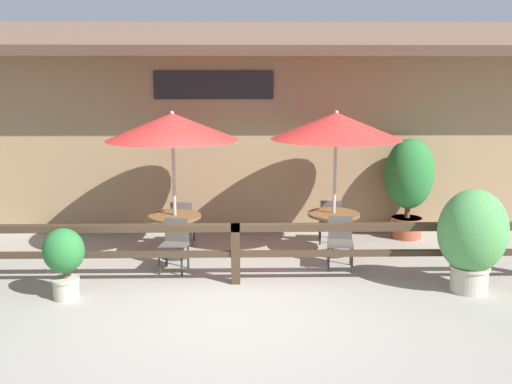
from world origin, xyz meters
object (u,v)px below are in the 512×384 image
chair_near_streetside (175,242)px  potted_plant_tall_tropical (64,258)px  dining_table_near (175,223)px  dining_table_middle (334,221)px  potted_plant_entrance_palm (409,180)px  patio_umbrella_near (172,127)px  patio_umbrella_middle (336,126)px  chair_near_wallside (182,220)px  chair_middle_wallside (330,219)px  potted_plant_small_flowering (472,236)px  chair_middle_streetside (340,240)px

chair_near_streetside → potted_plant_tall_tropical: size_ratio=0.82×
dining_table_near → potted_plant_tall_tropical: 2.36m
dining_table_middle → potted_plant_entrance_palm: bearing=33.0°
patio_umbrella_near → potted_plant_entrance_palm: bearing=14.4°
patio_umbrella_middle → potted_plant_tall_tropical: bearing=-154.3°
chair_near_streetside → chair_near_wallside: (-0.02, 1.43, 0.00)m
dining_table_near → chair_middle_wallside: size_ratio=1.08×
dining_table_middle → potted_plant_entrance_palm: size_ratio=0.47×
patio_umbrella_near → potted_plant_small_flowering: patio_umbrella_near is taller
chair_near_wallside → chair_middle_streetside: size_ratio=1.00×
dining_table_middle → potted_plant_entrance_palm: potted_plant_entrance_palm is taller
chair_near_streetside → chair_near_wallside: same height
chair_near_streetside → dining_table_middle: 2.87m
chair_middle_streetside → chair_near_wallside: bearing=161.7°
chair_near_wallside → chair_middle_streetside: 3.09m
chair_middle_streetside → chair_middle_wallside: same height
dining_table_near → potted_plant_entrance_palm: (4.46, 1.15, 0.55)m
potted_plant_small_flowering → dining_table_middle: bearing=133.7°
patio_umbrella_near → chair_middle_wallside: size_ratio=3.01×
potted_plant_small_flowering → chair_near_wallside: bearing=151.5°
potted_plant_tall_tropical → dining_table_near: bearing=54.8°
patio_umbrella_near → chair_near_streetside: size_ratio=3.01×
dining_table_near → chair_middle_wallside: 2.99m
patio_umbrella_near → chair_near_streetside: patio_umbrella_near is taller
dining_table_near → chair_near_streetside: 0.73m
chair_near_wallside → chair_middle_wallside: bearing=-177.6°
chair_near_streetside → potted_plant_small_flowering: 4.65m
chair_middle_wallside → potted_plant_entrance_palm: 1.76m
chair_near_wallside → chair_middle_wallside: size_ratio=1.00×
patio_umbrella_near → chair_near_streetside: bearing=-84.2°
potted_plant_entrance_palm → chair_near_streetside: bearing=-157.0°
dining_table_near → potted_plant_small_flowering: size_ratio=0.59×
patio_umbrella_middle → potted_plant_entrance_palm: (1.63, 1.06, -1.15)m
chair_near_streetside → chair_middle_streetside: same height
patio_umbrella_middle → chair_middle_streetside: (0.01, -0.72, -1.84)m
patio_umbrella_middle → dining_table_middle: 1.71m
dining_table_near → patio_umbrella_middle: patio_umbrella_middle is taller
dining_table_middle → chair_middle_wallside: (0.05, 0.72, -0.13)m
patio_umbrella_near → potted_plant_entrance_palm: patio_umbrella_near is taller
potted_plant_entrance_palm → chair_middle_streetside: bearing=-132.5°
patio_umbrella_middle → potted_plant_tall_tropical: size_ratio=2.47×
chair_near_wallside → dining_table_middle: chair_near_wallside is taller
chair_near_wallside → dining_table_middle: (2.78, -0.63, 0.13)m
chair_near_wallside → dining_table_middle: size_ratio=0.93×
potted_plant_small_flowering → potted_plant_tall_tropical: bearing=-178.3°
dining_table_near → potted_plant_small_flowering: (4.59, -1.75, 0.24)m
patio_umbrella_near → potted_plant_tall_tropical: 2.91m
patio_umbrella_near → chair_near_streetside: 1.97m
chair_middle_wallside → potted_plant_small_flowering: potted_plant_small_flowering is taller
chair_near_wallside → potted_plant_tall_tropical: (-1.41, -2.65, 0.13)m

